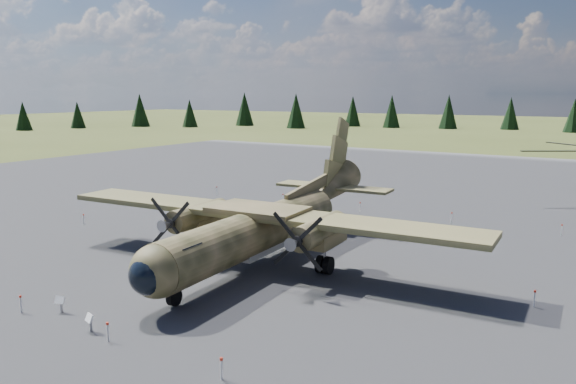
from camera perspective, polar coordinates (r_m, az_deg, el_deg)
The scene contains 7 objects.
ground at distance 36.03m, azimuth -3.36°, elevation -6.51°, with size 500.00×500.00×0.00m, color #525B28.
apron at distance 44.30m, azimuth 4.10°, elevation -3.38°, with size 120.00×120.00×0.04m, color slate.
transport_plane at distance 34.34m, azimuth -2.22°, elevation -2.89°, with size 27.18×24.67×8.96m.
info_placard_left at distance 29.00m, azimuth -22.13°, elevation -10.29°, with size 0.54×0.33×0.80m.
info_placard_right at distance 26.35m, azimuth -19.51°, elevation -12.15°, with size 0.56×0.36×0.81m.
barrier_fence at distance 36.09m, azimuth -4.04°, elevation -5.65°, with size 33.12×29.62×0.85m.
treeline at distance 38.10m, azimuth -6.79°, elevation 1.78°, with size 302.50×299.36×10.89m.
Camera 1 is at (19.93, -28.23, 10.20)m, focal length 35.00 mm.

